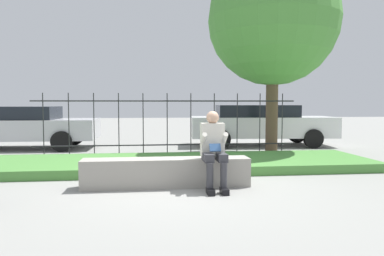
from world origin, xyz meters
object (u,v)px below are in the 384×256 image
Objects in this scene: person_seated_reader at (214,146)px; car_parked_left at (19,126)px; stone_bench at (166,174)px; car_parked_right at (261,124)px; tree_behind_fence at (273,20)px.

car_parked_left is (-5.03, 6.09, 0.01)m from person_seated_reader.
stone_bench is at bearing -52.95° from car_parked_left.
stone_bench is 2.20× the size of person_seated_reader.
car_parked_left is (-4.27, 5.83, 0.50)m from stone_bench.
person_seated_reader is 7.90m from car_parked_left.
person_seated_reader is 0.27× the size of car_parked_left.
car_parked_right is (3.42, 5.82, 0.51)m from stone_bench.
car_parked_right reaches higher than car_parked_left.
car_parked_right reaches higher than stone_bench.
tree_behind_fence is at bearing -93.77° from car_parked_right.
car_parked_right is at bearing 0.78° from car_parked_left.
car_parked_left is 0.97× the size of car_parked_right.
tree_behind_fence reaches higher than car_parked_right.
car_parked_left is 0.85× the size of tree_behind_fence.
stone_bench is 6.78m from car_parked_right.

